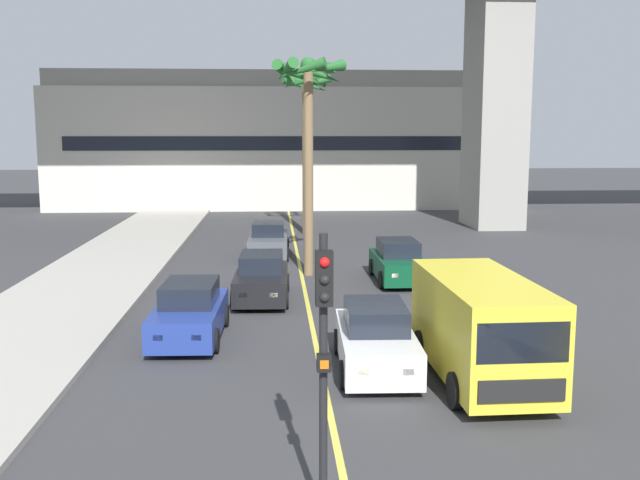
{
  "coord_description": "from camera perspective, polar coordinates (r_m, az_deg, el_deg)",
  "views": [
    {
      "loc": [
        -1.1,
        -2.74,
        5.56
      ],
      "look_at": [
        0.0,
        14.0,
        3.06
      ],
      "focal_mm": 40.4,
      "sensor_mm": 36.0,
      "label": 1
    }
  ],
  "objects": [
    {
      "name": "pier_building_backdrop",
      "position": [
        55.41,
        -2.64,
        7.82
      ],
      "size": [
        34.84,
        8.04,
        9.99
      ],
      "color": "beige",
      "rests_on": "ground"
    },
    {
      "name": "car_queue_third",
      "position": [
        17.2,
        4.43,
        -7.88
      ],
      "size": [
        1.95,
        4.16,
        1.56
      ],
      "color": "white",
      "rests_on": "ground"
    },
    {
      "name": "sidewalk_left",
      "position": [
        20.71,
        -23.28,
        -7.58
      ],
      "size": [
        4.8,
        80.0,
        0.15
      ],
      "primitive_type": "cube",
      "color": "#ADA89E",
      "rests_on": "ground"
    },
    {
      "name": "palm_tree_near_median",
      "position": [
        39.53,
        -1.09,
        9.87
      ],
      "size": [
        2.73,
        2.94,
        8.76
      ],
      "color": "brown",
      "rests_on": "ground"
    },
    {
      "name": "delivery_van",
      "position": [
        16.58,
        12.61,
        -6.67
      ],
      "size": [
        2.24,
        5.29,
        2.36
      ],
      "color": "yellow",
      "rests_on": "ground"
    },
    {
      "name": "car_queue_fifth",
      "position": [
        32.67,
        -4.1,
        -0.07
      ],
      "size": [
        1.93,
        4.15,
        1.56
      ],
      "color": "#4C5156",
      "rests_on": "ground"
    },
    {
      "name": "lane_stripe_center",
      "position": [
        27.34,
        -1.37,
        -3.25
      ],
      "size": [
        0.14,
        56.0,
        0.01
      ],
      "primitive_type": "cube",
      "color": "#DBCC4C",
      "rests_on": "ground"
    },
    {
      "name": "car_queue_front",
      "position": [
        27.33,
        6.22,
        -1.77
      ],
      "size": [
        1.84,
        4.1,
        1.56
      ],
      "color": "#0C4728",
      "rests_on": "ground"
    },
    {
      "name": "palm_tree_mid_median",
      "position": [
        27.97,
        -0.94,
        10.92
      ],
      "size": [
        2.88,
        2.96,
        8.41
      ],
      "color": "brown",
      "rests_on": "ground"
    },
    {
      "name": "traffic_light_median_near",
      "position": [
        10.08,
        0.29,
        -7.91
      ],
      "size": [
        0.24,
        0.37,
        4.2
      ],
      "color": "black",
      "rests_on": "ground"
    },
    {
      "name": "car_queue_second",
      "position": [
        24.23,
        -4.66,
        -3.07
      ],
      "size": [
        1.93,
        4.15,
        1.56
      ],
      "color": "black",
      "rests_on": "ground"
    },
    {
      "name": "car_queue_fourth",
      "position": [
        19.92,
        -10.28,
        -5.72
      ],
      "size": [
        1.95,
        4.16,
        1.56
      ],
      "color": "navy",
      "rests_on": "ground"
    }
  ]
}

